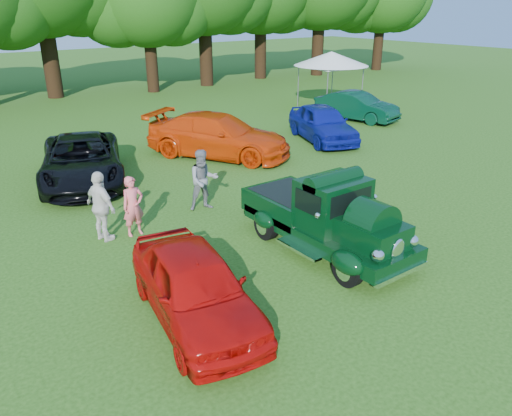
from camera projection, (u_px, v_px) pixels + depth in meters
ground at (311, 251)px, 11.97m from camera, size 120.00×120.00×0.00m
hero_pickup at (325, 218)px, 11.82m from camera, size 2.17×4.67×1.82m
red_convertible at (195, 286)px, 9.17m from camera, size 2.30×4.27×1.38m
back_car_black at (82, 160)px, 16.32m from camera, size 4.10×5.91×1.50m
back_car_orange at (218, 136)px, 19.08m from camera, size 4.90×5.96×1.63m
back_car_blue at (323, 123)px, 21.29m from camera, size 3.26×4.83×1.53m
back_car_green at (356, 106)px, 25.10m from camera, size 2.43×4.48×1.40m
spectator_pink at (133, 206)px, 12.54m from camera, size 0.58×0.39×1.56m
spectator_grey at (203, 180)px, 14.09m from camera, size 1.00×0.87×1.76m
spectator_white at (101, 207)px, 12.20m from camera, size 0.68×1.13×1.79m
canopy_tent at (331, 59)px, 27.29m from camera, size 4.36×4.36×3.07m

